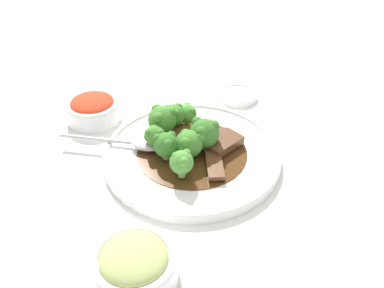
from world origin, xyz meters
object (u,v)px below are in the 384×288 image
Objects in this scene: beef_strip_3 at (225,144)px; side_bowl_kimchi at (93,108)px; main_plate at (192,155)px; broccoli_floret_5 at (155,135)px; broccoli_floret_7 at (166,144)px; serving_spoon at (141,142)px; broccoli_floret_3 at (162,119)px; side_bowl_appetizer at (134,264)px; beef_strip_2 at (171,144)px; beef_strip_1 at (184,133)px; beef_strip_0 at (215,164)px; broccoli_floret_6 at (204,133)px; broccoli_floret_1 at (182,162)px; broccoli_floret_0 at (191,144)px; beef_strip_4 at (213,134)px; broccoli_floret_2 at (187,113)px; sauce_dish at (238,95)px; broccoli_floret_4 at (174,115)px.

side_bowl_kimchi is at bearing -93.23° from beef_strip_3.
broccoli_floret_5 reaches higher than main_plate.
broccoli_floret_7 is 0.25× the size of serving_spoon.
main_plate is 0.09m from serving_spoon.
broccoli_floret_3 reaches higher than side_bowl_appetizer.
beef_strip_2 is 0.31× the size of serving_spoon.
beef_strip_1 is 0.20m from side_bowl_kimchi.
broccoli_floret_3 is 0.31× the size of serving_spoon.
beef_strip_0 is 0.29m from side_bowl_kimchi.
broccoli_floret_7 is 0.06m from serving_spoon.
broccoli_floret_6 is at bearing 136.68° from main_plate.
broccoli_floret_1 is at bearing 64.26° from side_bowl_kimchi.
broccoli_floret_0 is at bearing 75.12° from side_bowl_kimchi.
broccoli_floret_0 reaches higher than serving_spoon.
beef_strip_3 is at bearing 128.18° from broccoli_floret_7.
beef_strip_1 is at bearing 112.19° from broccoli_floret_3.
beef_strip_0 is at bearing 68.13° from broccoli_floret_3.
broccoli_floret_2 is (-0.01, -0.06, 0.02)m from beef_strip_4.
sauce_dish is (-0.30, 0.01, -0.04)m from broccoli_floret_1.
serving_spoon is at bearing -83.42° from broccoli_floret_5.
side_bowl_kimchi is at bearing -87.96° from beef_strip_4.
beef_strip_2 is at bearing 75.15° from side_bowl_kimchi.
serving_spoon is 1.85× the size of side_bowl_kimchi.
serving_spoon reaches higher than main_plate.
broccoli_floret_5 reaches higher than sauce_dish.
broccoli_floret_1 reaches higher than side_bowl_kimchi.
beef_strip_2 is 0.05m from broccoli_floret_0.
broccoli_floret_7 reaches higher than side_bowl_appetizer.
side_bowl_appetizer reaches higher than beef_strip_0.
main_plate is 0.08m from broccoli_floret_4.
side_bowl_appetizer is at bearing 19.04° from broccoli_floret_5.
beef_strip_4 is 0.17m from sauce_dish.
broccoli_floret_7 is at bearing 1.93° from broccoli_floret_2.
broccoli_floret_5 reaches higher than beef_strip_1.
beef_strip_0 is 1.04× the size of beef_strip_3.
side_bowl_appetizer is (0.23, -0.03, 0.00)m from beef_strip_0.
side_bowl_appetizer is at bearing -7.22° from beef_strip_0.
broccoli_floret_6 is 0.07m from broccoli_floret_7.
broccoli_floret_4 is (-0.06, -0.06, 0.01)m from broccoli_floret_0.
beef_strip_4 is 0.13m from broccoli_floret_1.
beef_strip_2 is 1.08× the size of broccoli_floret_6.
broccoli_floret_3 is at bearing -117.45° from broccoli_floret_0.
broccoli_floret_2 is at bearing 96.18° from side_bowl_kimchi.
broccoli_floret_5 is (-0.01, -0.11, 0.02)m from beef_strip_0.
beef_strip_0 is 1.28× the size of broccoli_floret_3.
sauce_dish is at bearing 158.38° from broccoli_floret_3.
broccoli_floret_4 reaches higher than beef_strip_4.
beef_strip_3 is at bearing 95.02° from broccoli_floret_3.
beef_strip_2 is 1.25× the size of broccoli_floret_7.
broccoli_floret_6 is at bearing 46.25° from broccoli_floret_2.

